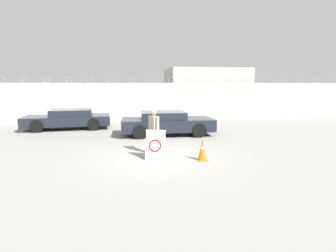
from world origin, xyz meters
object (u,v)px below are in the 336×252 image
Objects in this scene: parked_car_rear_sedan at (167,123)px; parked_car_front_coupe at (69,119)px; security_guard at (154,129)px; traffic_cone_near at (203,149)px; barricade_sign at (156,145)px.

parked_car_front_coupe is at bearing 154.85° from parked_car_rear_sedan.
parked_car_rear_sedan is at bearing -38.59° from security_guard.
traffic_cone_near is at bearing 124.12° from parked_car_front_coupe.
parked_car_front_coupe is (-4.41, 6.37, -0.34)m from security_guard.
parked_car_front_coupe is 1.05× the size of parked_car_rear_sedan.
security_guard is 0.34× the size of parked_car_front_coupe.
parked_car_front_coupe is (-4.41, 7.00, 0.10)m from barricade_sign.
parked_car_front_coupe is at bearing 128.70° from traffic_cone_near.
security_guard is at bearing 104.51° from barricade_sign.
parked_car_rear_sedan is at bearing 149.21° from parked_car_front_coupe.
parked_car_rear_sedan is (1.01, 3.70, -0.31)m from security_guard.
barricade_sign is at bearing 163.38° from traffic_cone_near.
traffic_cone_near is (1.57, -1.10, -0.55)m from security_guard.
traffic_cone_near is 0.17× the size of parked_car_rear_sedan.
parked_car_rear_sedan is (5.42, -2.67, 0.03)m from parked_car_front_coupe.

